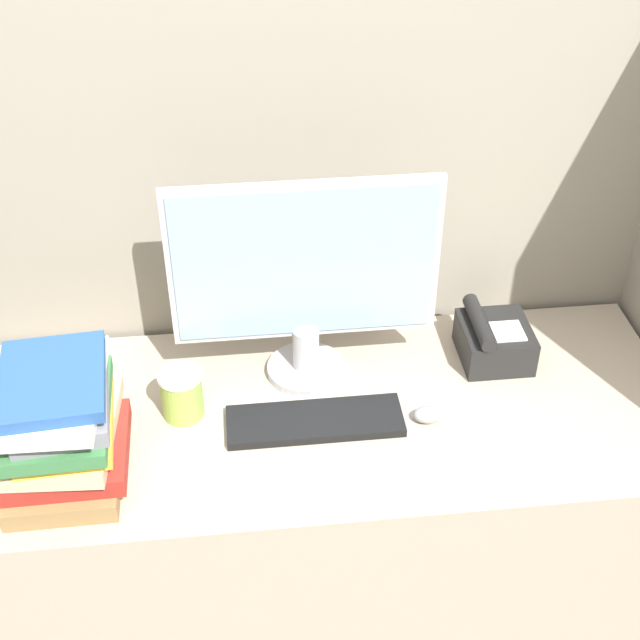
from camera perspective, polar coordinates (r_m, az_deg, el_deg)
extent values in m
cube|color=gray|center=(2.20, -0.41, 2.69)|extent=(1.97, 0.04, 1.73)
cube|color=tan|center=(2.27, 0.62, -12.79)|extent=(1.57, 0.64, 0.75)
cylinder|color=#B7B7BC|center=(2.09, -0.89, -3.15)|extent=(0.18, 0.18, 0.02)
cylinder|color=#B7B7BC|center=(2.05, -0.90, -1.80)|extent=(0.06, 0.06, 0.11)
cube|color=#B7B7BC|center=(1.91, -0.99, 3.74)|extent=(0.59, 0.02, 0.39)
cube|color=#8CB7E5|center=(1.90, -0.96, 3.58)|extent=(0.56, 0.01, 0.36)
cube|color=black|center=(1.95, -0.32, -6.49)|extent=(0.38, 0.12, 0.02)
ellipsoid|color=gray|center=(1.97, 6.87, -6.03)|extent=(0.06, 0.05, 0.03)
cylinder|color=#8CB247|center=(1.97, -8.83, -4.80)|extent=(0.09, 0.09, 0.11)
cylinder|color=white|center=(1.94, -8.98, -3.56)|extent=(0.10, 0.10, 0.01)
cube|color=olive|center=(1.91, -15.90, -9.08)|extent=(0.22, 0.28, 0.04)
cube|color=maroon|center=(1.88, -15.82, -8.04)|extent=(0.24, 0.24, 0.04)
cube|color=#C6B78C|center=(1.87, -16.05, -6.83)|extent=(0.22, 0.31, 0.03)
cube|color=gold|center=(1.84, -15.98, -6.38)|extent=(0.20, 0.27, 0.03)
cube|color=#38723F|center=(1.82, -16.38, -5.73)|extent=(0.21, 0.30, 0.03)
cube|color=slate|center=(1.80, -16.26, -4.94)|extent=(0.20, 0.28, 0.04)
cube|color=silver|center=(1.77, -16.95, -4.40)|extent=(0.21, 0.30, 0.02)
cube|color=#264C8C|center=(1.76, -16.79, -3.73)|extent=(0.22, 0.26, 0.03)
cube|color=black|center=(2.15, 11.11, -1.40)|extent=(0.16, 0.17, 0.09)
cube|color=white|center=(2.11, 11.93, -0.71)|extent=(0.07, 0.08, 0.00)
cylinder|color=black|center=(2.10, 10.16, -0.14)|extent=(0.04, 0.18, 0.04)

